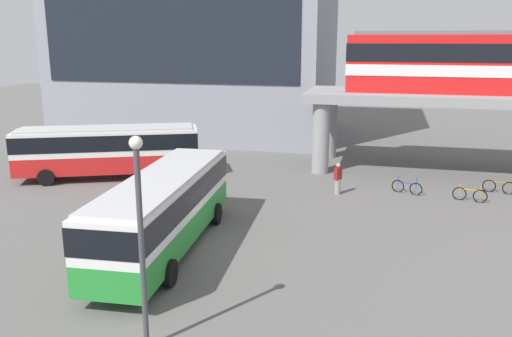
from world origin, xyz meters
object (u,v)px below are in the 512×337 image
bicycle_blue (407,187)px  pedestrian_near_building (338,180)px  bus_secondary (108,147)px  pedestrian_walking_across (198,183)px  bus_main (164,205)px  station_building (199,27)px  bicycle_orange (470,195)px  bicycle_brown (499,187)px

bicycle_blue → pedestrian_near_building: size_ratio=0.94×
bus_secondary → pedestrian_walking_across: bus_secondary is taller
pedestrian_near_building → pedestrian_walking_across: bearing=-162.8°
bus_main → bus_secondary: same height
station_building → bicycle_orange: station_building is taller
bus_secondary → bus_main: bearing=-50.7°
bicycle_brown → pedestrian_walking_across: size_ratio=1.11×
bus_main → bus_secondary: size_ratio=1.00×
bus_main → bus_secondary: (-8.16, 9.97, 0.00)m
bicycle_brown → pedestrian_walking_across: (-16.31, -4.76, 0.38)m
bicycle_brown → bicycle_orange: 2.74m
bus_secondary → bicycle_brown: size_ratio=6.34×
bicycle_orange → bicycle_blue: bearing=168.2°
bus_secondary → pedestrian_near_building: size_ratio=6.25×
bicycle_brown → bicycle_orange: (-1.83, -2.05, 0.00)m
bus_main → station_building: bearing=106.9°
bicycle_blue → pedestrian_near_building: 3.97m
station_building → bicycle_blue: bearing=-42.1°
station_building → bicycle_brown: station_building is taller
bus_main → bicycle_brown: bus_main is taller
bicycle_blue → bicycle_brown: size_ratio=0.96×
bicycle_blue → station_building: bearing=137.9°
station_building → pedestrian_walking_across: bearing=-70.7°
station_building → bicycle_blue: (18.17, -16.42, -9.17)m
bus_main → bicycle_blue: (9.86, 11.00, -1.63)m
bus_secondary → bicycle_brown: (23.10, 2.40, -1.63)m
bus_main → bus_secondary: 12.89m
bus_secondary → bicycle_orange: bearing=1.0°
bicycle_brown → bicycle_orange: size_ratio=1.00×
station_building → bicycle_orange: size_ratio=13.22×
bicycle_orange → pedestrian_walking_across: size_ratio=1.11×
bicycle_blue → pedestrian_near_building: bearing=-163.9°
bicycle_brown → pedestrian_walking_across: bearing=-163.7°
station_building → bicycle_orange: 28.90m
station_building → pedestrian_near_building: (14.38, -17.51, -8.68)m
pedestrian_near_building → bicycle_blue: bearing=16.1°
bus_main → pedestrian_walking_across: 7.83m
station_building → bus_main: (8.31, -27.42, -7.54)m
bicycle_blue → pedestrian_walking_across: (-11.24, -3.39, 0.38)m
bus_secondary → pedestrian_walking_across: (6.79, -2.36, -1.25)m
bicycle_orange → bus_secondary: bearing=-179.0°
bicycle_brown → bus_main: bearing=-140.4°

